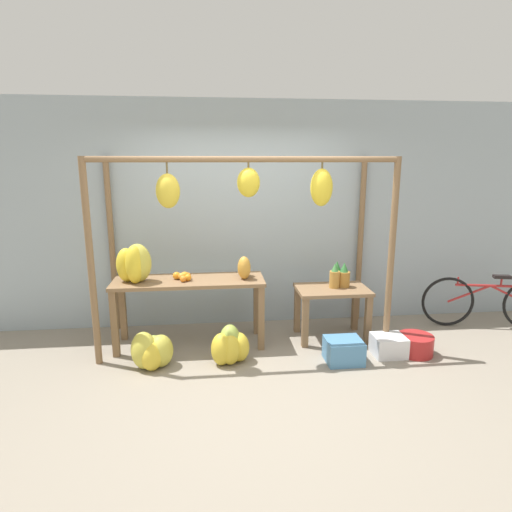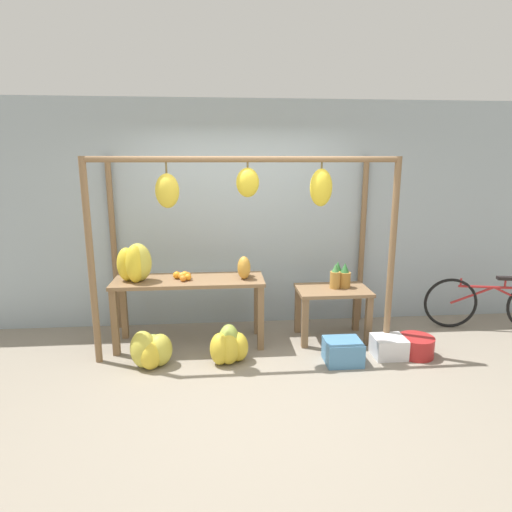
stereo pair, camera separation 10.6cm
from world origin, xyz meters
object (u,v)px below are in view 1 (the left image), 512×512
Objects in this scene: banana_pile_ground_left at (151,352)px; fruit_crate_white at (344,351)px; parked_bicycle at (489,302)px; banana_pile_ground_right at (230,347)px; blue_bucket at (415,345)px; papaya_pile at (244,267)px; orange_pile at (183,276)px; banana_pile_on_table at (134,265)px; pineapple_cluster at (339,276)px; fruit_crate_purple at (389,345)px.

banana_pile_ground_left reaches higher than fruit_crate_white.
banana_pile_ground_right is at bearing -169.33° from parked_bicycle.
fruit_crate_white is 0.84m from blue_bucket.
parked_bicycle is (4.10, 0.64, 0.17)m from banana_pile_ground_left.
banana_pile_ground_right reaches higher than banana_pile_ground_left.
blue_bucket is at bearing -16.12° from papaya_pile.
fruit_crate_white is at bearing -5.21° from banana_pile_ground_right.
orange_pile reaches higher than parked_bicycle.
banana_pile_on_table is 1.13× the size of blue_bucket.
banana_pile_on_table reaches higher than pineapple_cluster.
banana_pile_on_table reaches higher than papaya_pile.
papaya_pile reaches higher than fruit_crate_white.
blue_bucket is (0.71, -0.59, -0.64)m from pineapple_cluster.
pineapple_cluster is 0.80× the size of fruit_crate_white.
blue_bucket is at bearing -39.91° from pineapple_cluster.
orange_pile is at bearing 3.03° from banana_pile_on_table.
pineapple_cluster is 0.89× the size of fruit_crate_purple.
fruit_crate_white is at bearing -14.69° from banana_pile_on_table.
fruit_crate_purple is (0.54, 0.10, -0.01)m from fruit_crate_white.
banana_pile_on_table is 2.43m from fruit_crate_white.
banana_pile_ground_right reaches higher than blue_bucket.
banana_pile_ground_left reaches higher than blue_bucket.
pineapple_cluster is at bearing 140.09° from blue_bucket.
orange_pile is 1.91m from fruit_crate_white.
banana_pile_ground_left is 2.00m from fruit_crate_white.
banana_pile_on_table is 1.42× the size of pineapple_cluster.
papaya_pile is at bearing -176.68° from pineapple_cluster.
banana_pile_on_table is at bearing 165.31° from fruit_crate_white.
banana_pile_ground_left is at bearing -67.66° from banana_pile_on_table.
orange_pile reaches higher than blue_bucket.
pineapple_cluster reaches higher than fruit_crate_white.
pineapple_cluster is 2.02m from parked_bicycle.
blue_bucket is at bearing -153.13° from parked_bicycle.
blue_bucket is at bearing -9.10° from banana_pile_on_table.
banana_pile_ground_left is at bearing 177.43° from fruit_crate_white.
fruit_crate_white is at bearing -100.60° from pineapple_cluster.
pineapple_cluster is at bearing 124.80° from fruit_crate_purple.
orange_pile is 0.40× the size of banana_pile_ground_left.
fruit_crate_purple is (1.53, -0.52, -0.79)m from papaya_pile.
banana_pile_ground_right is at bearing -111.22° from papaya_pile.
banana_pile_ground_left is 1.35m from papaya_pile.
banana_pile_ground_left is 2.84m from blue_bucket.
banana_pile_ground_left is at bearing -179.83° from fruit_crate_purple.
fruit_crate_white is 2.24m from parked_bicycle.
banana_pile_on_table reaches higher than fruit_crate_purple.
fruit_crate_white is (-0.13, -0.68, -0.62)m from pineapple_cluster.
banana_pile_on_table is 4.35m from parked_bicycle.
papaya_pile is (0.68, 0.02, 0.08)m from orange_pile.
banana_pile_on_table is 2.04× the size of orange_pile.
banana_pile_ground_left is at bearing -180.00° from blue_bucket.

